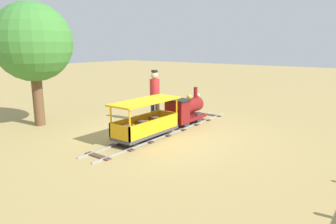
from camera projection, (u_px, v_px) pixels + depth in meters
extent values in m
plane|color=#A38C51|center=(158.00, 135.00, 8.23)|extent=(60.00, 60.00, 0.00)
cube|color=gray|center=(161.00, 129.00, 8.69)|extent=(0.03, 5.70, 0.04)
cube|color=gray|center=(174.00, 132.00, 8.41)|extent=(0.03, 5.70, 0.04)
cube|color=#4C3828|center=(98.00, 156.00, 6.61)|extent=(0.71, 0.14, 0.03)
cube|color=#4C3828|center=(122.00, 147.00, 7.16)|extent=(0.71, 0.14, 0.03)
cube|color=#4C3828|center=(142.00, 140.00, 7.72)|extent=(0.71, 0.14, 0.03)
cube|color=#4C3828|center=(160.00, 134.00, 8.28)|extent=(0.71, 0.14, 0.03)
cube|color=#4C3828|center=(175.00, 128.00, 8.83)|extent=(0.71, 0.14, 0.03)
cube|color=#4C3828|center=(188.00, 123.00, 9.39)|extent=(0.71, 0.14, 0.03)
cube|color=#4C3828|center=(200.00, 119.00, 9.94)|extent=(0.71, 0.14, 0.03)
cube|color=#4C3828|center=(211.00, 115.00, 10.50)|extent=(0.71, 0.14, 0.03)
cube|color=maroon|center=(186.00, 118.00, 9.25)|extent=(0.59, 1.40, 0.10)
cylinder|color=maroon|center=(190.00, 105.00, 9.33)|extent=(0.44, 0.85, 0.44)
cylinder|color=#B7932D|center=(197.00, 103.00, 9.67)|extent=(0.37, 0.02, 0.37)
cylinder|color=maroon|center=(196.00, 92.00, 9.49)|extent=(0.12, 0.12, 0.31)
sphere|color=#B7932D|center=(189.00, 97.00, 9.24)|extent=(0.16, 0.16, 0.16)
cube|color=maroon|center=(177.00, 110.00, 8.81)|extent=(0.59, 0.45, 0.55)
cube|color=black|center=(177.00, 100.00, 8.75)|extent=(0.67, 0.53, 0.04)
sphere|color=#F2EAB2|center=(198.00, 95.00, 9.63)|extent=(0.10, 0.10, 0.10)
cylinder|color=#2D2D2D|center=(186.00, 115.00, 9.67)|extent=(0.05, 0.32, 0.32)
cylinder|color=#2D2D2D|center=(199.00, 117.00, 9.39)|extent=(0.05, 0.32, 0.32)
cylinder|color=#2D2D2D|center=(173.00, 119.00, 9.12)|extent=(0.05, 0.32, 0.32)
cylinder|color=#2D2D2D|center=(186.00, 121.00, 8.84)|extent=(0.05, 0.32, 0.32)
cube|color=#3F3F3F|center=(146.00, 132.00, 7.82)|extent=(0.67, 1.90, 0.08)
cube|color=orange|center=(137.00, 122.00, 7.95)|extent=(0.04, 1.90, 0.35)
cube|color=orange|center=(156.00, 126.00, 7.59)|extent=(0.04, 1.90, 0.35)
cube|color=orange|center=(168.00, 117.00, 8.50)|extent=(0.67, 0.04, 0.35)
cube|color=orange|center=(120.00, 132.00, 7.04)|extent=(0.67, 0.04, 0.35)
cylinder|color=orange|center=(159.00, 109.00, 8.61)|extent=(0.04, 0.04, 0.75)
cylinder|color=orange|center=(176.00, 112.00, 8.25)|extent=(0.04, 0.04, 0.75)
cylinder|color=orange|center=(111.00, 122.00, 7.20)|extent=(0.04, 0.04, 0.75)
cylinder|color=orange|center=(130.00, 126.00, 6.85)|extent=(0.04, 0.04, 0.75)
cube|color=orange|center=(146.00, 101.00, 7.64)|extent=(0.77, 2.00, 0.04)
cube|color=brown|center=(132.00, 131.00, 7.37)|extent=(0.51, 0.20, 0.24)
cube|color=brown|center=(146.00, 126.00, 7.78)|extent=(0.51, 0.20, 0.24)
cube|color=brown|center=(159.00, 122.00, 8.20)|extent=(0.51, 0.20, 0.24)
cylinder|color=#262626|center=(156.00, 126.00, 8.48)|extent=(0.04, 0.24, 0.24)
cylinder|color=#262626|center=(169.00, 129.00, 8.20)|extent=(0.04, 0.24, 0.24)
cylinder|color=#262626|center=(121.00, 138.00, 7.44)|extent=(0.04, 0.24, 0.24)
cylinder|color=#262626|center=(135.00, 141.00, 7.16)|extent=(0.04, 0.24, 0.24)
cylinder|color=#282D47|center=(153.00, 109.00, 9.55)|extent=(0.12, 0.12, 0.80)
cylinder|color=#282D47|center=(157.00, 110.00, 9.44)|extent=(0.12, 0.12, 0.80)
cylinder|color=#B22828|center=(155.00, 88.00, 9.35)|extent=(0.30, 0.30, 0.55)
sphere|color=tan|center=(155.00, 75.00, 9.27)|extent=(0.22, 0.22, 0.22)
cylinder|color=black|center=(155.00, 71.00, 9.24)|extent=(0.20, 0.20, 0.06)
cylinder|color=brown|center=(38.00, 98.00, 9.06)|extent=(0.30, 0.30, 1.66)
sphere|color=#3D7F33|center=(33.00, 42.00, 8.72)|extent=(2.24, 2.24, 2.24)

